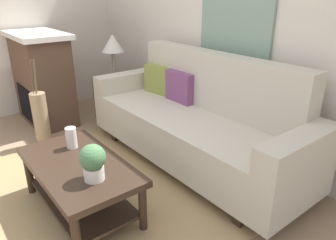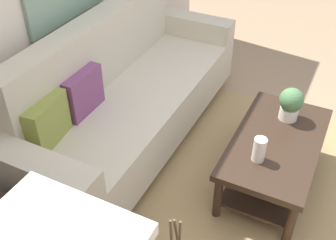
{
  "view_description": "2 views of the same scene",
  "coord_description": "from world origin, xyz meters",
  "px_view_note": "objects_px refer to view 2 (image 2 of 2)",
  "views": [
    {
      "loc": [
        2.21,
        -0.54,
        1.64
      ],
      "look_at": [
        0.34,
        0.94,
        0.66
      ],
      "focal_mm": 34.02,
      "sensor_mm": 36.0,
      "label": 1
    },
    {
      "loc": [
        -2.21,
        -0.06,
        2.33
      ],
      "look_at": [
        -0.06,
        1.01,
        0.48
      ],
      "focal_mm": 43.79,
      "sensor_mm": 36.0,
      "label": 2
    }
  ],
  "objects_px": {
    "throw_pillow_olive": "(47,122)",
    "potted_plant_tabletop": "(291,103)",
    "throw_pillow_plum": "(82,92)",
    "tabletop_vase": "(259,150)",
    "coffee_table": "(275,152)",
    "couch": "(127,98)"
  },
  "relations": [
    {
      "from": "throw_pillow_olive",
      "to": "potted_plant_tabletop",
      "type": "relative_size",
      "value": 1.37
    },
    {
      "from": "throw_pillow_plum",
      "to": "tabletop_vase",
      "type": "height_order",
      "value": "throw_pillow_plum"
    },
    {
      "from": "coffee_table",
      "to": "tabletop_vase",
      "type": "height_order",
      "value": "tabletop_vase"
    },
    {
      "from": "coffee_table",
      "to": "couch",
      "type": "bearing_deg",
      "value": 91.28
    },
    {
      "from": "couch",
      "to": "tabletop_vase",
      "type": "relative_size",
      "value": 13.75
    },
    {
      "from": "couch",
      "to": "tabletop_vase",
      "type": "distance_m",
      "value": 1.2
    },
    {
      "from": "throw_pillow_plum",
      "to": "tabletop_vase",
      "type": "bearing_deg",
      "value": -83.27
    },
    {
      "from": "couch",
      "to": "throw_pillow_plum",
      "type": "xyz_separation_m",
      "value": [
        -0.39,
        0.12,
        0.25
      ]
    },
    {
      "from": "throw_pillow_plum",
      "to": "potted_plant_tabletop",
      "type": "xyz_separation_m",
      "value": [
        0.7,
        -1.37,
        -0.11
      ]
    },
    {
      "from": "potted_plant_tabletop",
      "to": "throw_pillow_olive",
      "type": "bearing_deg",
      "value": 128.59
    },
    {
      "from": "coffee_table",
      "to": "tabletop_vase",
      "type": "relative_size",
      "value": 6.19
    },
    {
      "from": "coffee_table",
      "to": "tabletop_vase",
      "type": "xyz_separation_m",
      "value": [
        -0.26,
        0.07,
        0.2
      ]
    },
    {
      "from": "throw_pillow_olive",
      "to": "potted_plant_tabletop",
      "type": "bearing_deg",
      "value": -51.41
    },
    {
      "from": "throw_pillow_olive",
      "to": "potted_plant_tabletop",
      "type": "xyz_separation_m",
      "value": [
        1.09,
        -1.37,
        -0.11
      ]
    },
    {
      "from": "throw_pillow_plum",
      "to": "tabletop_vase",
      "type": "relative_size",
      "value": 2.03
    },
    {
      "from": "throw_pillow_olive",
      "to": "potted_plant_tabletop",
      "type": "height_order",
      "value": "throw_pillow_olive"
    },
    {
      "from": "couch",
      "to": "throw_pillow_olive",
      "type": "height_order",
      "value": "couch"
    },
    {
      "from": "throw_pillow_olive",
      "to": "tabletop_vase",
      "type": "distance_m",
      "value": 1.41
    },
    {
      "from": "throw_pillow_plum",
      "to": "coffee_table",
      "type": "height_order",
      "value": "throw_pillow_plum"
    },
    {
      "from": "couch",
      "to": "coffee_table",
      "type": "bearing_deg",
      "value": -88.72
    },
    {
      "from": "throw_pillow_olive",
      "to": "coffee_table",
      "type": "relative_size",
      "value": 0.33
    },
    {
      "from": "couch",
      "to": "coffee_table",
      "type": "xyz_separation_m",
      "value": [
        0.03,
        -1.24,
        -0.12
      ]
    }
  ]
}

